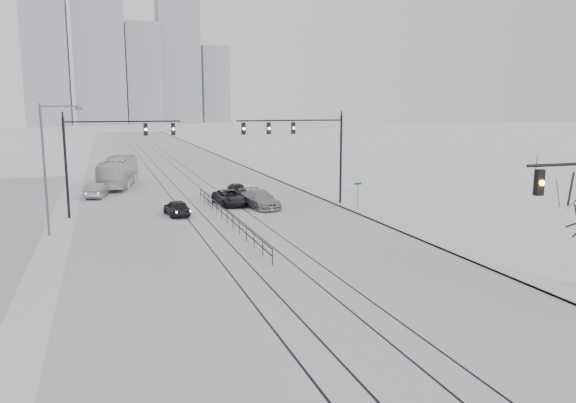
# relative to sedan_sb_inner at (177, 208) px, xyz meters

# --- Properties ---
(road) EXTENTS (22.00, 260.00, 0.02)m
(road) POSITION_rel_sedan_sb_inner_xyz_m (3.22, 25.67, -0.65)
(road) COLOR silver
(road) RESTS_ON ground
(sidewalk_east) EXTENTS (5.00, 260.00, 0.16)m
(sidewalk_east) POSITION_rel_sedan_sb_inner_xyz_m (16.72, 25.67, -0.58)
(sidewalk_east) COLOR silver
(sidewalk_east) RESTS_ON ground
(curb) EXTENTS (0.10, 260.00, 0.12)m
(curb) POSITION_rel_sedan_sb_inner_xyz_m (14.27, 25.67, -0.60)
(curb) COLOR gray
(curb) RESTS_ON ground
(tram_rails) EXTENTS (5.30, 180.00, 0.01)m
(tram_rails) POSITION_rel_sedan_sb_inner_xyz_m (3.22, 5.67, -0.64)
(tram_rails) COLOR black
(tram_rails) RESTS_ON ground
(skyline) EXTENTS (96.00, 48.00, 72.00)m
(skyline) POSITION_rel_sedan_sb_inner_xyz_m (8.24, 239.30, 29.99)
(skyline) COLOR #9599A4
(skyline) RESTS_ON ground
(traffic_mast_ne) EXTENTS (9.60, 0.37, 8.00)m
(traffic_mast_ne) POSITION_rel_sedan_sb_inner_xyz_m (11.38, 0.67, 5.10)
(traffic_mast_ne) COLOR black
(traffic_mast_ne) RESTS_ON ground
(traffic_mast_nw) EXTENTS (9.10, 0.37, 8.00)m
(traffic_mast_nw) POSITION_rel_sedan_sb_inner_xyz_m (-5.30, 1.67, 4.92)
(traffic_mast_nw) COLOR black
(traffic_mast_nw) RESTS_ON ground
(street_light_west) EXTENTS (2.73, 0.25, 9.00)m
(street_light_west) POSITION_rel_sedan_sb_inner_xyz_m (-8.98, -4.33, 4.55)
(street_light_west) COLOR #595B60
(street_light_west) RESTS_ON ground
(median_fence) EXTENTS (0.06, 24.00, 1.00)m
(median_fence) POSITION_rel_sedan_sb_inner_xyz_m (3.22, -4.33, -0.13)
(median_fence) COLOR black
(median_fence) RESTS_ON ground
(street_sign) EXTENTS (0.70, 0.06, 2.40)m
(street_sign) POSITION_rel_sedan_sb_inner_xyz_m (15.02, -2.33, 0.95)
(street_sign) COLOR #595B60
(street_sign) RESTS_ON ground
(sedan_sb_inner) EXTENTS (2.01, 4.02, 1.32)m
(sedan_sb_inner) POSITION_rel_sedan_sb_inner_xyz_m (0.00, 0.00, 0.00)
(sedan_sb_inner) COLOR black
(sedan_sb_inner) RESTS_ON ground
(sedan_sb_outer) EXTENTS (2.41, 4.67, 1.47)m
(sedan_sb_outer) POSITION_rel_sedan_sb_inner_xyz_m (-6.22, 11.79, 0.07)
(sedan_sb_outer) COLOR gray
(sedan_sb_outer) RESTS_ON ground
(sedan_nb_front) EXTENTS (2.83, 5.15, 1.36)m
(sedan_nb_front) POSITION_rel_sedan_sb_inner_xyz_m (5.22, 3.48, 0.02)
(sedan_nb_front) COLOR black
(sedan_nb_front) RESTS_ON ground
(sedan_nb_right) EXTENTS (2.97, 5.53, 1.52)m
(sedan_nb_right) POSITION_rel_sedan_sb_inner_xyz_m (7.36, 1.25, 0.10)
(sedan_nb_right) COLOR #919598
(sedan_nb_right) RESTS_ON ground
(sedan_nb_far) EXTENTS (1.65, 4.01, 1.36)m
(sedan_nb_far) POSITION_rel_sedan_sb_inner_xyz_m (6.86, 7.60, 0.02)
(sedan_nb_far) COLOR black
(sedan_nb_far) RESTS_ON ground
(box_truck) EXTENTS (4.82, 11.82, 3.21)m
(box_truck) POSITION_rel_sedan_sb_inner_xyz_m (-3.93, 19.00, 0.95)
(box_truck) COLOR silver
(box_truck) RESTS_ON ground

